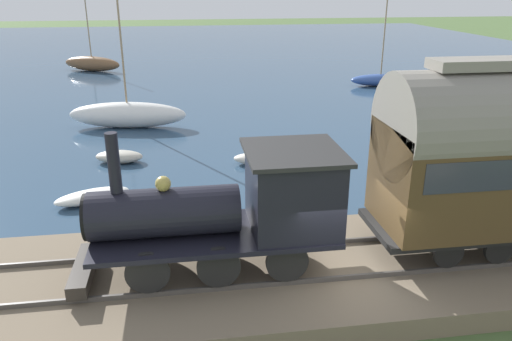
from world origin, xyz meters
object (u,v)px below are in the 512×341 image
(sailboat_blue, at_px, (380,80))
(sailboat_white, at_px, (128,114))
(rowboat_off_pier, at_px, (92,196))
(sailboat_brown, at_px, (92,63))
(steam_locomotive, at_px, (239,204))
(rowboat_mid_harbor, at_px, (437,184))
(rowboat_near_shore, at_px, (258,159))
(rowboat_far_out, at_px, (119,157))

(sailboat_blue, distance_m, sailboat_white, 19.54)
(sailboat_blue, distance_m, rowboat_off_pier, 25.70)
(sailboat_blue, bearing_deg, sailboat_brown, 72.61)
(sailboat_white, bearing_deg, steam_locomotive, -156.75)
(sailboat_blue, relative_size, rowboat_mid_harbor, 2.74)
(rowboat_off_pier, bearing_deg, rowboat_near_shore, -85.68)
(steam_locomotive, height_order, rowboat_near_shore, steam_locomotive)
(sailboat_blue, xyz_separation_m, rowboat_mid_harbor, (-19.12, 5.37, -0.32))
(sailboat_white, xyz_separation_m, rowboat_far_out, (-5.58, -0.10, -0.44))
(steam_locomotive, xyz_separation_m, sailboat_brown, (34.57, 8.77, -1.65))
(rowboat_off_pier, bearing_deg, sailboat_white, -23.57)
(sailboat_brown, height_order, rowboat_mid_harbor, sailboat_brown)
(sailboat_white, xyz_separation_m, sailboat_brown, (18.96, 4.69, -0.05))
(sailboat_blue, height_order, sailboat_brown, sailboat_brown)
(rowboat_mid_harbor, bearing_deg, sailboat_white, 47.75)
(sailboat_white, xyz_separation_m, rowboat_off_pier, (-9.69, 0.38, -0.48))
(steam_locomotive, relative_size, sailboat_brown, 0.96)
(rowboat_far_out, xyz_separation_m, rowboat_mid_harbor, (-4.71, -11.96, -0.10))
(sailboat_white, bearing_deg, sailboat_blue, -54.51)
(rowboat_far_out, bearing_deg, rowboat_off_pier, -175.97)
(sailboat_white, relative_size, rowboat_far_out, 3.74)
(sailboat_blue, relative_size, rowboat_off_pier, 2.24)
(sailboat_white, xyz_separation_m, rowboat_mid_harbor, (-10.28, -12.06, -0.54))
(sailboat_blue, height_order, sailboat_white, sailboat_white)
(sailboat_blue, xyz_separation_m, rowboat_off_pier, (-18.53, 17.81, -0.25))
(rowboat_near_shore, bearing_deg, rowboat_mid_harbor, -110.84)
(rowboat_far_out, xyz_separation_m, rowboat_off_pier, (-4.11, 0.48, -0.03))
(rowboat_far_out, height_order, rowboat_mid_harbor, rowboat_far_out)
(steam_locomotive, distance_m, rowboat_mid_harbor, 9.83)
(rowboat_near_shore, height_order, rowboat_off_pier, rowboat_near_shore)
(sailboat_white, bearing_deg, sailboat_brown, 22.51)
(steam_locomotive, relative_size, sailboat_white, 0.78)
(sailboat_blue, bearing_deg, rowboat_far_out, 136.95)
(sailboat_blue, height_order, rowboat_far_out, sailboat_blue)
(sailboat_blue, bearing_deg, steam_locomotive, 158.56)
(sailboat_brown, distance_m, rowboat_far_out, 25.01)
(rowboat_far_out, bearing_deg, rowboat_near_shore, -90.05)
(steam_locomotive, height_order, sailboat_white, sailboat_white)
(steam_locomotive, distance_m, rowboat_near_shore, 9.34)
(sailboat_white, relative_size, sailboat_brown, 1.23)
(sailboat_blue, relative_size, sailboat_white, 0.76)
(sailboat_blue, relative_size, rowboat_far_out, 2.83)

